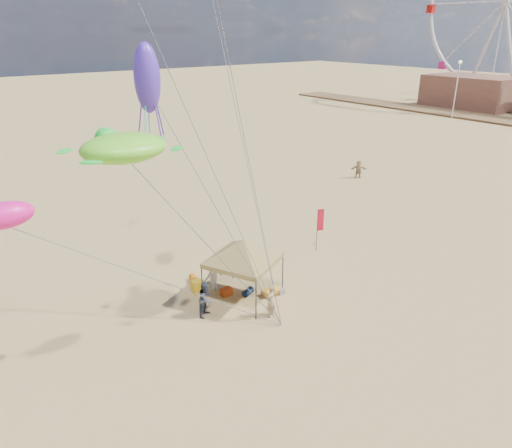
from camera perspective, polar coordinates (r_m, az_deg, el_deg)
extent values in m
plane|color=tan|center=(21.82, 4.94, -12.17)|extent=(280.00, 280.00, 0.00)
cylinder|color=black|center=(23.01, -6.47, -7.43)|extent=(0.06, 0.06, 1.93)
cylinder|color=black|center=(25.16, -2.82, -4.56)|extent=(0.06, 0.06, 1.93)
cylinder|color=black|center=(21.72, 0.00, -9.23)|extent=(0.06, 0.06, 1.93)
cylinder|color=black|center=(23.98, 3.21, -6.00)|extent=(0.06, 0.06, 1.93)
cube|color=olive|center=(22.91, -1.55, -4.36)|extent=(3.96, 3.96, 0.23)
pyramid|color=olive|center=(22.44, -1.57, -1.89)|extent=(5.32, 5.32, 0.97)
cylinder|color=black|center=(28.30, 7.33, -0.72)|extent=(0.04, 0.04, 2.69)
cube|color=red|center=(28.15, 7.76, 0.48)|extent=(0.38, 0.16, 1.34)
cube|color=#CB4210|center=(24.01, -3.57, -8.10)|extent=(0.54, 0.38, 0.38)
cube|color=#2816B6|center=(27.16, 0.66, -4.24)|extent=(0.54, 0.38, 0.38)
cylinder|color=#0C1D35|center=(23.98, -0.96, -8.13)|extent=(0.69, 0.54, 0.36)
cylinder|color=#D6650B|center=(25.39, -7.53, -6.48)|extent=(0.54, 0.69, 0.36)
cube|color=#198A24|center=(25.94, 0.27, -5.19)|extent=(0.50, 0.50, 0.70)
cube|color=yellow|center=(24.23, -7.07, -7.50)|extent=(0.50, 0.50, 0.70)
cube|color=slate|center=(24.12, 2.99, -8.07)|extent=(0.34, 0.30, 0.28)
cube|color=orange|center=(23.99, 1.84, -8.06)|extent=(0.90, 0.50, 0.24)
imported|color=tan|center=(22.05, 1.78, -9.19)|extent=(0.70, 0.61, 1.62)
imported|color=#333846|center=(22.21, -6.04, -8.92)|extent=(1.05, 0.99, 1.72)
imported|color=silver|center=(24.16, -5.18, -6.03)|extent=(1.24, 0.81, 1.80)
imported|color=tan|center=(43.56, 12.21, 6.45)|extent=(1.46, 1.30, 1.61)
cube|color=#8C5947|center=(90.86, 24.48, 14.23)|extent=(10.00, 14.00, 5.20)
cylinder|color=silver|center=(78.35, 22.84, 14.52)|extent=(0.16, 0.16, 8.00)
sphere|color=#FFF2CC|center=(78.03, 23.29, 17.41)|extent=(0.50, 0.50, 0.50)
torus|color=silver|center=(94.66, 27.76, 22.58)|extent=(0.68, 28.07, 28.07)
cylinder|color=silver|center=(94.66, 27.76, 22.58)|extent=(1.17, 1.17, 1.17)
cube|color=red|center=(101.54, 20.24, 23.03)|extent=(1.17, 1.17, 1.37)
cube|color=#26A5D8|center=(95.11, 26.17, 13.96)|extent=(1.17, 1.17, 1.37)
cube|color=#F2268C|center=(99.50, 21.48, 17.28)|extent=(1.17, 1.17, 1.37)
ellipsoid|color=#71E229|center=(16.99, -15.57, 8.78)|extent=(3.56, 3.16, 1.00)
ellipsoid|color=#FF158C|center=(16.42, -28.12, 0.88)|extent=(2.08, 1.44, 0.84)
ellipsoid|color=#542EC0|center=(20.58, -12.92, 16.67)|extent=(1.33, 1.33, 2.79)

